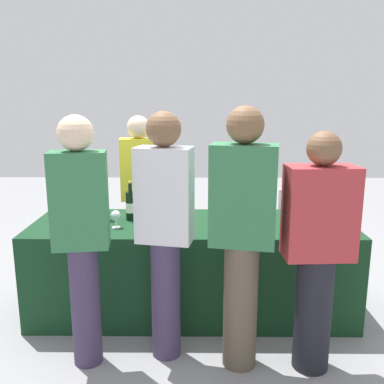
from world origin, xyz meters
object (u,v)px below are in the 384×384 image
at_px(wine_glass_1, 169,218).
at_px(guest_0, 81,232).
at_px(menu_board, 306,229).
at_px(guest_3, 317,248).
at_px(wine_bottle_0, 105,207).
at_px(guest_1, 165,227).
at_px(guest_2, 242,231).
at_px(wine_glass_2, 292,218).
at_px(server_pouring, 140,191).
at_px(wine_bottle_2, 150,204).
at_px(wine_bottle_1, 131,206).
at_px(wine_bottle_3, 318,204).
at_px(wine_glass_0, 116,216).
at_px(ice_bucket, 86,207).

relative_size(wine_glass_1, guest_0, 0.08).
distance_m(guest_0, menu_board, 2.53).
height_order(wine_glass_1, guest_3, guest_3).
relative_size(wine_bottle_0, guest_1, 0.18).
bearing_deg(guest_2, wine_glass_2, 60.83).
relative_size(guest_2, guest_3, 1.09).
bearing_deg(server_pouring, menu_board, -179.30).
distance_m(wine_glass_1, server_pouring, 0.96).
bearing_deg(menu_board, guest_3, -100.45).
height_order(wine_bottle_0, guest_1, guest_1).
relative_size(wine_bottle_2, menu_board, 0.39).
height_order(wine_bottle_1, wine_glass_1, wine_bottle_1).
bearing_deg(wine_glass_1, wine_glass_2, -1.97).
xyz_separation_m(wine_bottle_3, server_pouring, (-1.54, 0.57, -0.01)).
distance_m(wine_glass_0, guest_2, 1.08).
bearing_deg(wine_bottle_2, wine_bottle_3, 1.00).
xyz_separation_m(wine_bottle_3, menu_board, (0.13, 0.80, -0.46)).
xyz_separation_m(wine_glass_0, menu_board, (1.75, 1.07, -0.44)).
xyz_separation_m(wine_bottle_1, guest_2, (0.82, -0.80, 0.04)).
height_order(wine_bottle_1, guest_0, guest_0).
bearing_deg(ice_bucket, wine_glass_0, -41.31).
bearing_deg(wine_bottle_0, guest_3, -29.14).
relative_size(wine_bottle_2, guest_2, 0.19).
bearing_deg(wine_bottle_2, guest_1, -76.49).
height_order(wine_bottle_2, guest_3, guest_3).
bearing_deg(guest_0, server_pouring, 75.22).
height_order(wine_bottle_1, guest_2, guest_2).
relative_size(wine_bottle_1, guest_3, 0.21).
bearing_deg(guest_0, menu_board, 34.18).
relative_size(server_pouring, menu_board, 1.90).
distance_m(wine_bottle_3, menu_board, 0.93).
bearing_deg(wine_bottle_2, wine_glass_0, -132.98).
bearing_deg(guest_1, wine_bottle_3, 43.47).
distance_m(guest_3, menu_board, 1.78).
height_order(guest_1, menu_board, guest_1).
relative_size(wine_glass_0, wine_glass_1, 1.02).
distance_m(wine_glass_1, wine_glass_2, 0.91).
bearing_deg(wine_bottle_2, wine_bottle_1, -165.01).
height_order(wine_bottle_3, guest_1, guest_1).
height_order(wine_glass_0, wine_glass_1, wine_glass_0).
bearing_deg(guest_2, server_pouring, 130.81).
bearing_deg(wine_bottle_1, wine_bottle_2, 14.99).
bearing_deg(wine_glass_0, menu_board, 31.58).
relative_size(wine_bottle_1, guest_0, 0.20).
bearing_deg(wine_bottle_0, wine_glass_1, -26.80).
distance_m(wine_bottle_3, guest_2, 1.12).
distance_m(wine_glass_0, menu_board, 2.10).
bearing_deg(wine_bottle_3, wine_bottle_1, -177.58).
xyz_separation_m(ice_bucket, server_pouring, (0.37, 0.59, 0.01)).
bearing_deg(ice_bucket, wine_bottle_0, -15.29).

